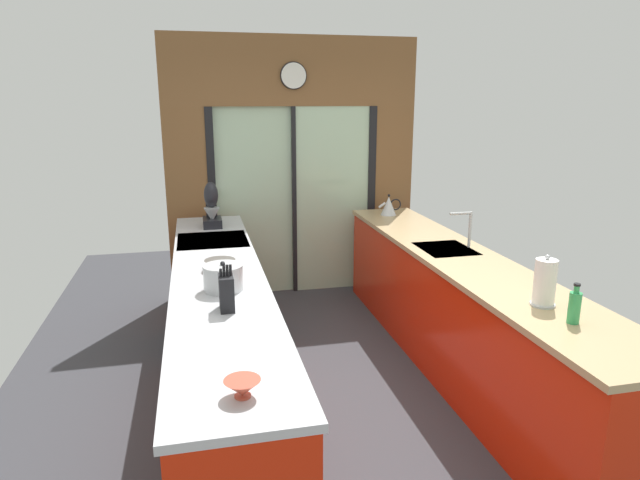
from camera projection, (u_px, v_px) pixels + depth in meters
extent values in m
cube|color=#38383D|center=(335.00, 364.00, 4.45)|extent=(5.04, 7.60, 0.02)
cube|color=brown|center=(292.00, 71.00, 5.56)|extent=(2.64, 0.08, 0.70)
cube|color=#B2D1AD|center=(255.00, 203.00, 5.83)|extent=(0.80, 0.02, 2.00)
cube|color=#B2D1AD|center=(332.00, 201.00, 5.97)|extent=(0.80, 0.02, 2.00)
cube|color=black|center=(213.00, 205.00, 5.71)|extent=(0.08, 0.10, 2.00)
cube|color=black|center=(370.00, 199.00, 6.09)|extent=(0.08, 0.10, 2.00)
cube|color=black|center=(294.00, 202.00, 5.90)|extent=(0.04, 0.10, 2.00)
cube|color=brown|center=(188.00, 206.00, 5.66)|extent=(0.42, 0.08, 2.00)
cube|color=brown|center=(392.00, 198.00, 6.14)|extent=(0.42, 0.08, 2.00)
cylinder|color=white|center=(293.00, 76.00, 5.52)|extent=(0.25, 0.03, 0.25)
torus|color=black|center=(293.00, 76.00, 5.52)|extent=(0.27, 0.02, 0.27)
cube|color=red|center=(227.00, 382.00, 3.27)|extent=(0.58, 2.55, 0.88)
cube|color=red|center=(212.00, 272.00, 5.35)|extent=(0.58, 0.65, 0.88)
cube|color=#BCBCC1|center=(218.00, 276.00, 3.74)|extent=(0.62, 3.80, 0.04)
cube|color=red|center=(459.00, 316.00, 4.25)|extent=(0.58, 3.80, 0.88)
cube|color=tan|center=(463.00, 259.00, 4.14)|extent=(0.62, 3.80, 0.04)
cube|color=#B7BABC|center=(446.00, 252.00, 4.37)|extent=(0.40, 0.48, 0.05)
cylinder|color=#B7BABC|center=(470.00, 229.00, 4.37)|extent=(0.02, 0.02, 0.29)
cylinder|color=#B7BABC|center=(461.00, 213.00, 4.32)|extent=(0.18, 0.02, 0.02)
cube|color=black|center=(215.00, 293.00, 4.76)|extent=(0.58, 0.60, 0.88)
cube|color=black|center=(249.00, 286.00, 4.81)|extent=(0.01, 0.48, 0.28)
cube|color=black|center=(213.00, 241.00, 4.64)|extent=(0.58, 0.60, 0.03)
cylinder|color=#B7BABC|center=(251.00, 257.00, 4.56)|extent=(0.02, 0.04, 0.04)
cylinder|color=#B7BABC|center=(249.00, 251.00, 4.73)|extent=(0.02, 0.04, 0.04)
cylinder|color=#B7BABC|center=(246.00, 246.00, 4.90)|extent=(0.02, 0.04, 0.04)
cylinder|color=#BC4C38|center=(243.00, 396.00, 2.19)|extent=(0.07, 0.07, 0.01)
cone|color=#BC4C38|center=(242.00, 388.00, 2.19)|extent=(0.15, 0.15, 0.07)
cylinder|color=#514C47|center=(220.00, 270.00, 3.81)|extent=(0.10, 0.10, 0.01)
cone|color=#514C47|center=(220.00, 265.00, 3.80)|extent=(0.21, 0.21, 0.07)
cube|color=black|center=(227.00, 293.00, 3.08)|extent=(0.08, 0.14, 0.20)
cylinder|color=black|center=(221.00, 273.00, 3.04)|extent=(0.02, 0.02, 0.05)
cylinder|color=black|center=(224.00, 270.00, 3.04)|extent=(0.02, 0.02, 0.09)
cylinder|color=black|center=(227.00, 271.00, 3.05)|extent=(0.02, 0.02, 0.07)
cylinder|color=black|center=(230.00, 271.00, 3.05)|extent=(0.02, 0.02, 0.07)
cube|color=black|center=(212.00, 222.00, 5.10)|extent=(0.17, 0.26, 0.08)
cube|color=black|center=(211.00, 206.00, 5.16)|extent=(0.10, 0.08, 0.20)
ellipsoid|color=black|center=(211.00, 195.00, 5.03)|extent=(0.13, 0.12, 0.24)
cone|color=#B7BABC|center=(212.00, 215.00, 5.06)|extent=(0.15, 0.15, 0.13)
cylinder|color=#B7BABC|center=(223.00, 279.00, 3.40)|extent=(0.24, 0.24, 0.15)
cylinder|color=#B7BABC|center=(223.00, 266.00, 3.38)|extent=(0.25, 0.25, 0.01)
sphere|color=black|center=(223.00, 264.00, 3.38)|extent=(0.03, 0.03, 0.03)
cone|color=#B7BABC|center=(389.00, 206.00, 5.60)|extent=(0.16, 0.16, 0.19)
sphere|color=black|center=(389.00, 195.00, 5.58)|extent=(0.03, 0.03, 0.03)
cylinder|color=#B7BABC|center=(382.00, 205.00, 5.59)|extent=(0.08, 0.02, 0.07)
torus|color=black|center=(396.00, 205.00, 5.62)|extent=(0.12, 0.01, 0.12)
cylinder|color=#339E56|center=(574.00, 308.00, 2.90)|extent=(0.06, 0.06, 0.17)
cylinder|color=#339E56|center=(577.00, 289.00, 2.87)|extent=(0.03, 0.03, 0.04)
cylinder|color=black|center=(577.00, 285.00, 2.87)|extent=(0.04, 0.04, 0.01)
cylinder|color=#B7BABC|center=(542.00, 304.00, 3.17)|extent=(0.14, 0.14, 0.01)
cylinder|color=white|center=(545.00, 282.00, 3.13)|extent=(0.12, 0.12, 0.26)
sphere|color=#B7BABC|center=(548.00, 257.00, 3.10)|extent=(0.03, 0.03, 0.03)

